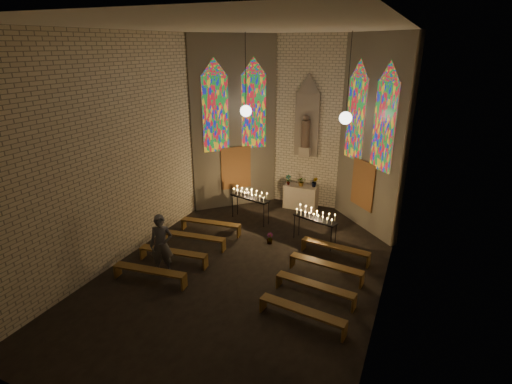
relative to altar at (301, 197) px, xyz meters
The scene contains 18 objects.
floor 5.47m from the altar, 90.00° to the right, with size 12.00×12.00×0.00m, color black.
room 3.83m from the altar, 90.00° to the right, with size 8.22×12.43×7.00m.
altar is the anchor object (origin of this frame).
flower_vase_left 0.91m from the altar, behind, with size 0.23×0.16×0.44m, color #4C723F.
flower_vase_center 0.70m from the altar, 19.99° to the right, with size 0.36×0.31×0.40m, color #4C723F.
flower_vase_right 0.91m from the altar, ahead, with size 0.24×0.19×0.43m, color #4C723F.
aisle_flower_pot 3.56m from the altar, 89.90° to the right, with size 0.22×0.22×0.40m, color #4C723F.
votive_stand_left 2.55m from the altar, 125.13° to the right, with size 1.71×0.78×1.22m.
votive_stand_right 3.25m from the altar, 63.75° to the right, with size 1.65×0.83×1.18m.
pew_left_0 4.29m from the altar, 122.85° to the right, with size 2.29×0.58×0.44m.
pew_right_0 4.29m from the altar, 57.15° to the right, with size 2.29×0.58×0.44m.
pew_left_1 5.34m from the altar, 115.85° to the right, with size 2.29×0.58×0.44m.
pew_right_1 5.34m from the altar, 64.15° to the right, with size 2.29×0.58×0.44m.
pew_left_2 6.44m from the altar, 111.19° to the right, with size 2.29×0.58×0.44m.
pew_right_2 6.44m from the altar, 68.81° to the right, with size 2.29×0.58×0.44m.
pew_left_3 7.57m from the altar, 107.90° to the right, with size 2.29×0.58×0.44m.
pew_right_3 7.57m from the altar, 72.10° to the right, with size 2.29×0.58×0.44m.
visitor 7.01m from the altar, 108.93° to the right, with size 0.70×0.46×1.91m, color #4F515A.
Camera 1 is at (4.58, -9.77, 6.62)m, focal length 28.00 mm.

